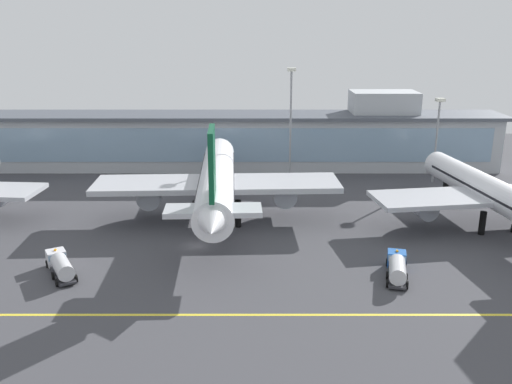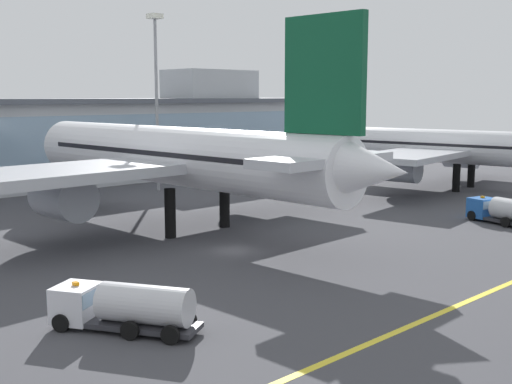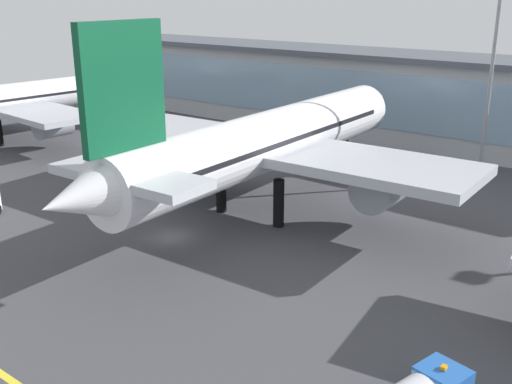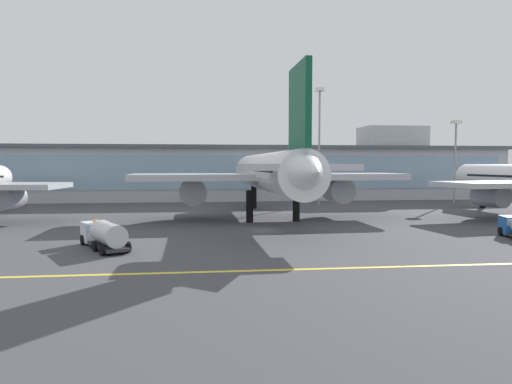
# 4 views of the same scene
# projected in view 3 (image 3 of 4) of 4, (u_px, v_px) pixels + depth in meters

# --- Properties ---
(ground_plane) EXTENTS (191.17, 191.17, 0.00)m
(ground_plane) POSITION_uv_depth(u_px,v_px,m) (172.00, 237.00, 58.50)
(ground_plane) COLOR #424247
(terminal_building) EXTENTS (139.55, 14.00, 18.68)m
(terminal_building) POSITION_uv_depth(u_px,v_px,m) (416.00, 96.00, 93.22)
(terminal_building) COLOR #ADB2B7
(terminal_building) RESTS_ON ground
(airliner_near_left) EXTENTS (40.24, 47.53, 16.69)m
(airliner_near_left) POSITION_uv_depth(u_px,v_px,m) (4.00, 101.00, 94.72)
(airliner_near_left) COLOR black
(airliner_near_left) RESTS_ON ground
(airliner_near_right) EXTENTS (44.13, 54.78, 20.49)m
(airliner_near_right) POSITION_uv_depth(u_px,v_px,m) (267.00, 142.00, 63.43)
(airliner_near_right) COLOR black
(airliner_near_right) RESTS_ON ground
(apron_light_mast_centre) EXTENTS (1.80, 1.80, 25.52)m
(apron_light_mast_centre) POSITION_uv_depth(u_px,v_px,m) (495.00, 45.00, 70.25)
(apron_light_mast_centre) COLOR gray
(apron_light_mast_centre) RESTS_ON ground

